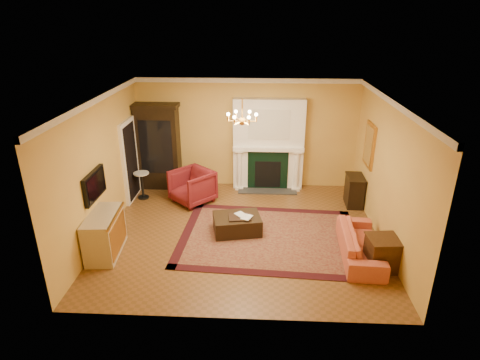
# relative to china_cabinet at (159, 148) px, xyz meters

# --- Properties ---
(floor) EXTENTS (6.00, 5.50, 0.02)m
(floor) POSITION_rel_china_cabinet_xyz_m (2.40, -2.49, -1.14)
(floor) COLOR brown
(floor) RESTS_ON ground
(ceiling) EXTENTS (6.00, 5.50, 0.02)m
(ceiling) POSITION_rel_china_cabinet_xyz_m (2.40, -2.49, 1.88)
(ceiling) COLOR silver
(ceiling) RESTS_ON wall_back
(wall_back) EXTENTS (6.00, 0.02, 3.00)m
(wall_back) POSITION_rel_china_cabinet_xyz_m (2.40, 0.27, 0.37)
(wall_back) COLOR gold
(wall_back) RESTS_ON floor
(wall_front) EXTENTS (6.00, 0.02, 3.00)m
(wall_front) POSITION_rel_china_cabinet_xyz_m (2.40, -5.25, 0.37)
(wall_front) COLOR gold
(wall_front) RESTS_ON floor
(wall_left) EXTENTS (0.02, 5.50, 3.00)m
(wall_left) POSITION_rel_china_cabinet_xyz_m (-0.61, -2.49, 0.37)
(wall_left) COLOR gold
(wall_left) RESTS_ON floor
(wall_right) EXTENTS (0.02, 5.50, 3.00)m
(wall_right) POSITION_rel_china_cabinet_xyz_m (5.41, -2.49, 0.37)
(wall_right) COLOR gold
(wall_right) RESTS_ON floor
(fireplace) EXTENTS (1.90, 0.70, 2.50)m
(fireplace) POSITION_rel_china_cabinet_xyz_m (3.00, 0.08, 0.07)
(fireplace) COLOR white
(fireplace) RESTS_ON wall_back
(crown_molding) EXTENTS (6.00, 5.50, 0.12)m
(crown_molding) POSITION_rel_china_cabinet_xyz_m (2.40, -1.53, 1.81)
(crown_molding) COLOR white
(crown_molding) RESTS_ON ceiling
(doorway) EXTENTS (0.08, 1.05, 2.10)m
(doorway) POSITION_rel_china_cabinet_xyz_m (-0.55, -0.79, -0.08)
(doorway) COLOR white
(doorway) RESTS_ON wall_left
(tv_panel) EXTENTS (0.09, 0.95, 0.58)m
(tv_panel) POSITION_rel_china_cabinet_xyz_m (-0.55, -3.09, 0.22)
(tv_panel) COLOR black
(tv_panel) RESTS_ON wall_left
(gilt_mirror) EXTENTS (0.06, 0.76, 1.05)m
(gilt_mirror) POSITION_rel_china_cabinet_xyz_m (5.37, -1.09, 0.52)
(gilt_mirror) COLOR #C68A33
(gilt_mirror) RESTS_ON wall_right
(chandelier) EXTENTS (0.63, 0.55, 0.53)m
(chandelier) POSITION_rel_china_cabinet_xyz_m (2.40, -2.49, 1.48)
(chandelier) COLOR gold
(chandelier) RESTS_ON ceiling
(oriental_rug) EXTENTS (3.99, 3.09, 0.02)m
(oriental_rug) POSITION_rel_china_cabinet_xyz_m (2.98, -2.68, -1.12)
(oriental_rug) COLOR #4B1011
(oriental_rug) RESTS_ON floor
(china_cabinet) EXTENTS (1.13, 0.53, 2.25)m
(china_cabinet) POSITION_rel_china_cabinet_xyz_m (0.00, 0.00, 0.00)
(china_cabinet) COLOR black
(china_cabinet) RESTS_ON floor
(wingback_armchair) EXTENTS (1.27, 1.27, 0.95)m
(wingback_armchair) POSITION_rel_china_cabinet_xyz_m (1.05, -0.97, -0.65)
(wingback_armchair) COLOR maroon
(wingback_armchair) RESTS_ON floor
(pedestal_table) EXTENTS (0.40, 0.40, 0.72)m
(pedestal_table) POSITION_rel_china_cabinet_xyz_m (-0.30, -0.81, -0.71)
(pedestal_table) COLOR black
(pedestal_table) RESTS_ON floor
(commode) EXTENTS (0.64, 1.21, 0.87)m
(commode) POSITION_rel_china_cabinet_xyz_m (-0.33, -3.45, -0.69)
(commode) COLOR #BCAE8A
(commode) RESTS_ON floor
(coral_sofa) EXTENTS (0.66, 1.91, 0.74)m
(coral_sofa) POSITION_rel_china_cabinet_xyz_m (4.82, -3.30, -0.76)
(coral_sofa) COLOR #C0653D
(coral_sofa) RESTS_ON floor
(end_table) EXTENTS (0.58, 0.58, 0.62)m
(end_table) POSITION_rel_china_cabinet_xyz_m (5.12, -3.71, -0.81)
(end_table) COLOR #3C2410
(end_table) RESTS_ON floor
(console_table) EXTENTS (0.41, 0.68, 0.75)m
(console_table) POSITION_rel_china_cabinet_xyz_m (5.18, -0.93, -0.75)
(console_table) COLOR black
(console_table) RESTS_ON floor
(leather_ottoman) EXTENTS (1.15, 0.93, 0.38)m
(leather_ottoman) POSITION_rel_china_cabinet_xyz_m (2.29, -2.48, -0.92)
(leather_ottoman) COLOR black
(leather_ottoman) RESTS_ON oriental_rug
(ottoman_tray) EXTENTS (0.53, 0.44, 0.03)m
(ottoman_tray) POSITION_rel_china_cabinet_xyz_m (2.35, -2.54, -0.71)
(ottoman_tray) COLOR black
(ottoman_tray) RESTS_ON leather_ottoman
(book_a) EXTENTS (0.17, 0.14, 0.26)m
(book_a) POSITION_rel_china_cabinet_xyz_m (2.30, -2.54, -0.57)
(book_a) COLOR gray
(book_a) RESTS_ON ottoman_tray
(book_b) EXTENTS (0.19, 0.10, 0.27)m
(book_b) POSITION_rel_china_cabinet_xyz_m (2.42, -2.56, -0.56)
(book_b) COLOR gray
(book_b) RESTS_ON ottoman_tray
(topiary_left) EXTENTS (0.17, 0.17, 0.46)m
(topiary_left) POSITION_rel_china_cabinet_xyz_m (2.26, 0.04, 0.36)
(topiary_left) COLOR gray
(topiary_left) RESTS_ON fireplace
(topiary_right) EXTENTS (0.15, 0.15, 0.42)m
(topiary_right) POSITION_rel_china_cabinet_xyz_m (3.58, 0.04, 0.33)
(topiary_right) COLOR gray
(topiary_right) RESTS_ON fireplace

